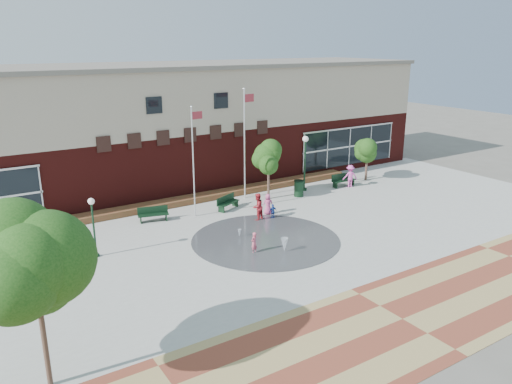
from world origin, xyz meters
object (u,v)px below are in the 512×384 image
flagpole_right (245,138)px  trash_can (299,188)px  bench_left (153,217)px  child_splash (254,243)px  flagpole_left (194,156)px  tree_big_left (33,257)px

flagpole_right → trash_can: size_ratio=6.50×
bench_left → child_splash: 7.93m
bench_left → child_splash: child_splash is taller
flagpole_left → child_splash: flagpole_left is taller
flagpole_right → trash_can: flagpole_right is taller
flagpole_left → bench_left: flagpole_left is taller
flagpole_right → tree_big_left: (-16.07, -13.99, 0.21)m
flagpole_right → bench_left: size_ratio=4.01×
flagpole_left → flagpole_right: 5.04m
trash_can → child_splash: size_ratio=1.03×
flagpole_left → tree_big_left: bearing=-138.1°
flagpole_left → bench_left: 4.54m
tree_big_left → child_splash: bearing=25.6°
flagpole_left → trash_can: size_ratio=5.90×
bench_left → trash_can: size_ratio=1.62×
flagpole_left → trash_can: flagpole_left is taller
flagpole_right → tree_big_left: 21.31m
tree_big_left → bench_left: bearing=56.1°
flagpole_right → tree_big_left: bearing=-149.1°
flagpole_left → child_splash: size_ratio=6.07×
trash_can → flagpole_left: bearing=178.9°
trash_can → child_splash: (-8.16, -6.78, -0.03)m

